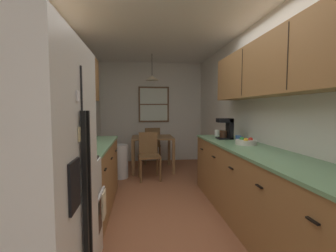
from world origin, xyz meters
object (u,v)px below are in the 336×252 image
at_px(trash_bin, 120,161).
at_px(storage_canister, 72,145).
at_px(coffee_maker, 226,128).
at_px(dining_table, 152,142).
at_px(fruit_bowl, 246,142).
at_px(stove_range, 57,217).
at_px(mug_spare, 238,139).
at_px(dining_chair_far, 152,144).
at_px(refrigerator, 11,210).
at_px(microwave_over_range, 36,71).
at_px(dining_chair_near, 149,153).
at_px(table_serving_bowl, 150,136).
at_px(mug_by_coffeemaker, 217,133).

height_order(trash_bin, storage_canister, storage_canister).
bearing_deg(coffee_maker, dining_table, 121.18).
bearing_deg(fruit_bowl, stove_range, -156.69).
bearing_deg(mug_spare, dining_chair_far, 112.00).
height_order(refrigerator, microwave_over_range, microwave_over_range).
xyz_separation_m(storage_canister, coffee_maker, (2.00, 0.95, 0.08)).
relative_size(stove_range, dining_chair_far, 1.22).
height_order(refrigerator, fruit_bowl, refrigerator).
bearing_deg(fruit_bowl, refrigerator, -141.18).
relative_size(microwave_over_range, mug_spare, 5.56).
bearing_deg(storage_canister, microwave_over_range, -102.20).
bearing_deg(dining_chair_near, storage_canister, -112.77).
height_order(dining_chair_far, mug_spare, mug_spare).
relative_size(dining_table, dining_chair_near, 1.00).
relative_size(storage_canister, coffee_maker, 0.55).
relative_size(coffee_maker, mug_spare, 2.74).
height_order(dining_chair_near, trash_bin, dining_chair_near).
xyz_separation_m(dining_chair_near, dining_chair_far, (0.12, 1.24, 0.00)).
xyz_separation_m(coffee_maker, table_serving_bowl, (-1.09, 1.65, -0.29)).
xyz_separation_m(trash_bin, mug_by_coffeemaker, (1.70, -0.75, 0.62)).
height_order(refrigerator, trash_bin, refrigerator).
distance_m(dining_chair_far, coffee_maker, 2.61).
bearing_deg(refrigerator, mug_by_coffeemaker, 53.30).
xyz_separation_m(storage_canister, fruit_bowl, (2.04, 0.38, -0.05)).
bearing_deg(table_serving_bowl, fruit_bowl, -62.94).
bearing_deg(fruit_bowl, mug_spare, 87.64).
distance_m(refrigerator, trash_bin, 3.42).
height_order(trash_bin, mug_by_coffeemaker, mug_by_coffeemaker).
height_order(refrigerator, mug_spare, refrigerator).
xyz_separation_m(stove_range, coffee_maker, (1.99, 1.45, 0.59)).
height_order(mug_spare, table_serving_bowl, mug_spare).
bearing_deg(storage_canister, fruit_bowl, 10.47).
distance_m(mug_by_coffeemaker, fruit_bowl, 1.02).
bearing_deg(dining_table, coffee_maker, -58.82).
bearing_deg(mug_spare, refrigerator, -137.16).
bearing_deg(stove_range, coffee_maker, 36.03).
xyz_separation_m(refrigerator, table_serving_bowl, (0.86, 3.82, -0.08)).
height_order(mug_spare, fruit_bowl, fruit_bowl).
distance_m(dining_table, dining_chair_far, 0.63).
bearing_deg(mug_spare, storage_canister, -162.90).
xyz_separation_m(refrigerator, mug_by_coffeemaker, (1.95, 2.62, 0.10)).
relative_size(microwave_over_range, dining_chair_near, 0.71).
distance_m(dining_chair_near, table_serving_bowl, 0.62).
distance_m(stove_range, dining_table, 3.30).
bearing_deg(dining_chair_far, refrigerator, -101.65).
bearing_deg(dining_chair_far, storage_canister, -106.60).
bearing_deg(stove_range, dining_chair_near, 71.47).
bearing_deg(dining_table, trash_bin, -141.90).
bearing_deg(coffee_maker, stove_range, -143.97).
xyz_separation_m(trash_bin, coffee_maker, (1.70, -1.20, 0.73)).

